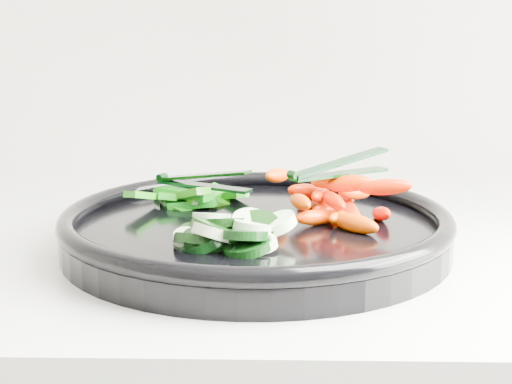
{
  "coord_description": "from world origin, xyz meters",
  "views": [
    {
      "loc": [
        0.28,
        0.97,
        1.13
      ],
      "look_at": [
        0.26,
        1.63,
        0.99
      ],
      "focal_mm": 50.0,
      "sensor_mm": 36.0,
      "label": 1
    }
  ],
  "objects": [
    {
      "name": "pepper_pile",
      "position": [
        0.19,
        1.71,
        0.96
      ],
      "size": [
        0.13,
        0.1,
        0.04
      ],
      "color": "#1F6309",
      "rests_on": "veggie_tray"
    },
    {
      "name": "cucumber_pile",
      "position": [
        0.24,
        1.57,
        0.96
      ],
      "size": [
        0.12,
        0.11,
        0.04
      ],
      "color": "black",
      "rests_on": "veggie_tray"
    },
    {
      "name": "veggie_tray",
      "position": [
        0.26,
        1.63,
        0.95
      ],
      "size": [
        0.44,
        0.44,
        0.04
      ],
      "color": "black",
      "rests_on": "counter"
    },
    {
      "name": "carrot_pile",
      "position": [
        0.34,
        1.65,
        0.97
      ],
      "size": [
        0.15,
        0.15,
        0.05
      ],
      "color": "#EA1000",
      "rests_on": "veggie_tray"
    },
    {
      "name": "tong_pepper",
      "position": [
        0.2,
        1.71,
        0.98
      ],
      "size": [
        0.11,
        0.07,
        0.02
      ],
      "color": "black",
      "rests_on": "pepper_pile"
    },
    {
      "name": "tong_carrot",
      "position": [
        0.34,
        1.66,
        1.0
      ],
      "size": [
        0.1,
        0.07,
        0.02
      ],
      "color": "black",
      "rests_on": "carrot_pile"
    }
  ]
}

